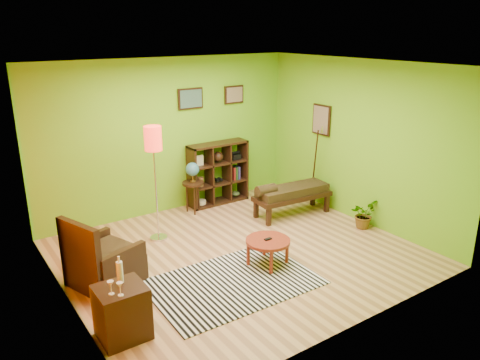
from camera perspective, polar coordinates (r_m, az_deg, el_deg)
ground at (r=7.22m, az=-0.09°, el=-8.91°), size 5.00×5.00×0.00m
room_shell at (r=6.56m, az=-0.84°, el=5.06°), size 5.04×4.54×2.82m
zebra_rug at (r=6.46m, az=-0.86°, el=-12.36°), size 2.24×1.51×0.01m
coffee_table at (r=6.77m, az=3.42°, el=-7.68°), size 0.64×0.64×0.41m
armchair at (r=6.58m, az=-16.51°, el=-9.70°), size 1.02×1.01×0.98m
side_cabinet at (r=5.48m, az=-14.19°, el=-15.32°), size 0.52×0.48×0.93m
floor_lamp at (r=7.30m, az=-10.49°, el=3.75°), size 0.28×0.28×1.86m
globe_table at (r=8.53m, az=-5.80°, el=0.61°), size 0.39×0.39×0.96m
cube_shelf at (r=9.04m, az=-2.60°, el=0.85°), size 1.20×0.35×1.20m
bench at (r=8.50m, az=6.18°, el=-1.57°), size 1.50×0.64×0.67m
potted_plant at (r=8.30m, az=14.76°, el=-4.39°), size 0.58×0.61×0.38m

